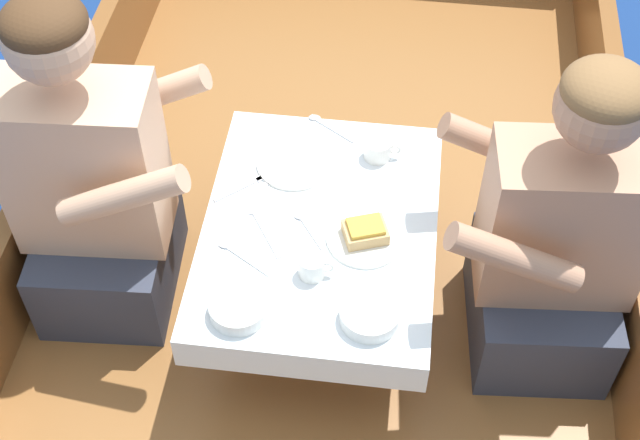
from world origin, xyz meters
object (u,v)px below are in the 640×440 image
at_px(coffee_cup_port, 310,266).
at_px(coffee_cup_starboard, 378,149).
at_px(sandwich, 365,231).
at_px(person_starboard, 555,244).
at_px(person_port, 93,189).

xyz_separation_m(coffee_cup_port, coffee_cup_starboard, (0.13, 0.44, -0.00)).
relative_size(sandwich, coffee_cup_port, 1.37).
distance_m(coffee_cup_port, coffee_cup_starboard, 0.46).
bearing_deg(person_starboard, sandwich, -3.69).
height_order(person_starboard, coffee_cup_starboard, person_starboard).
relative_size(person_port, coffee_cup_starboard, 9.57).
relative_size(person_starboard, coffee_cup_starboard, 9.15).
distance_m(sandwich, coffee_cup_port, 0.18).
distance_m(person_starboard, sandwich, 0.49).
xyz_separation_m(person_starboard, sandwich, (-0.49, -0.01, -0.01)).
xyz_separation_m(person_port, person_starboard, (1.22, -0.02, -0.02)).
xyz_separation_m(person_port, coffee_cup_port, (0.61, -0.16, -0.03)).
relative_size(person_port, coffee_cup_port, 10.49).
bearing_deg(person_starboard, coffee_cup_starboard, -36.87).
bearing_deg(coffee_cup_port, coffee_cup_starboard, 73.04).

